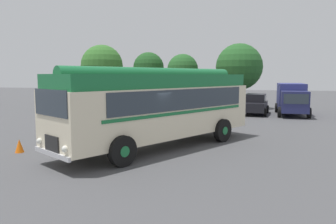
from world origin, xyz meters
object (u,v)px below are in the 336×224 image
at_px(car_far_right, 255,104).
at_px(traffic_cone, 19,146).
at_px(car_near_left, 154,102).
at_px(box_van, 292,98).
at_px(car_mid_right, 221,103).
at_px(car_mid_left, 188,102).
at_px(vintage_bus, 160,105).

relative_size(car_far_right, traffic_cone, 7.96).
xyz_separation_m(car_near_left, box_van, (11.52, 0.20, 0.52)).
height_order(car_mid_right, car_far_right, same).
bearing_deg(traffic_cone, car_far_right, 58.62).
xyz_separation_m(car_mid_right, traffic_cone, (-7.03, -16.14, -0.57)).
distance_m(car_mid_left, car_mid_right, 3.13).
bearing_deg(car_mid_right, car_near_left, 178.74).
bearing_deg(box_van, car_far_right, -172.06).
bearing_deg(car_mid_left, car_mid_right, -17.29).
relative_size(car_mid_right, box_van, 0.73).
xyz_separation_m(car_mid_left, car_mid_right, (2.99, -0.93, 0.00)).
distance_m(car_mid_left, box_van, 8.62).
bearing_deg(car_far_right, traffic_cone, -121.38).
xyz_separation_m(vintage_bus, car_near_left, (-4.27, 13.95, -1.05)).
bearing_deg(car_mid_left, car_near_left, -164.76).
bearing_deg(car_mid_left, traffic_cone, -103.33).
height_order(car_mid_left, car_mid_right, same).
distance_m(car_mid_right, box_van, 5.63).
bearing_deg(car_far_right, car_mid_right, 178.64).
xyz_separation_m(vintage_bus, traffic_cone, (-5.38, -2.33, -1.62)).
height_order(vintage_bus, traffic_cone, vintage_bus).
bearing_deg(car_far_right, car_near_left, 178.71).
xyz_separation_m(car_mid_left, box_van, (8.59, -0.60, 0.52)).
height_order(car_near_left, traffic_cone, car_near_left).
bearing_deg(car_near_left, car_mid_right, -1.26).
relative_size(car_mid_right, car_far_right, 0.96).
bearing_deg(vintage_bus, car_mid_right, 83.18).
height_order(car_near_left, car_mid_right, same).
height_order(vintage_bus, box_van, vintage_bus).
relative_size(vintage_bus, car_near_left, 2.29).
distance_m(vintage_bus, car_near_left, 14.62).
bearing_deg(traffic_cone, box_van, 52.52).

